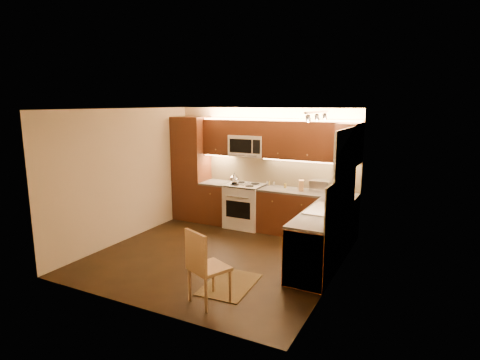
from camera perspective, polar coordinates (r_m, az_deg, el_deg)
The scene contains 37 objects.
floor at distance 6.96m, azimuth -3.21°, elevation -10.83°, with size 4.00×4.00×0.01m, color black.
ceiling at distance 6.46m, azimuth -3.45°, elevation 10.21°, with size 4.00×4.00×0.01m, color beige.
wall_back at distance 8.36m, azimuth 3.58°, elevation 1.80°, with size 4.00×0.01×2.50m, color beige.
wall_front at distance 5.02m, azimuth -14.90°, elevation -4.86°, with size 4.00×0.01×2.50m, color beige.
wall_left at distance 7.78m, azimuth -16.17°, elevation 0.68°, with size 0.01×4.00×2.50m, color beige.
wall_right at distance 5.87m, azimuth 13.82°, elevation -2.49°, with size 0.01×4.00×2.50m, color beige.
pantry at distance 8.90m, azimuth -7.02°, elevation 1.65°, with size 0.70×0.60×2.30m, color #4D2210.
base_cab_back_left at distance 8.70m, azimuth -3.28°, elevation -3.35°, with size 0.62×0.60×0.86m, color #4D2210.
counter_back_left at distance 8.60m, azimuth -3.32°, elevation -0.44°, with size 0.62×0.60×0.04m, color #363431.
base_cab_back_right at distance 7.91m, azimuth 9.60°, elevation -4.96°, with size 1.92×0.60×0.86m, color #4D2210.
counter_back_right at distance 7.80m, azimuth 9.70°, elevation -1.78°, with size 1.92×0.60×0.04m, color #363431.
base_cab_right at distance 6.55m, azimuth 11.72°, elevation -8.48°, with size 0.60×2.00×0.86m, color #4D2210.
counter_right at distance 6.41m, azimuth 11.87°, elevation -4.69°, with size 0.60×2.00×0.04m, color #363431.
dishwasher at distance 5.91m, azimuth 9.89°, elevation -10.58°, with size 0.58×0.60×0.84m, color silver.
backsplash_back at distance 8.23m, azimuth 5.79°, elevation 1.26°, with size 3.30×0.02×0.60m, color tan.
backsplash_right at distance 6.27m, azimuth 14.55°, elevation -2.15°, with size 0.02×2.00×0.60m, color tan.
upper_cab_back_left at distance 8.56m, azimuth -2.97°, elevation 6.25°, with size 0.62×0.35×0.75m, color #4D2210.
upper_cab_back_right at distance 7.76m, azimuth 10.22°, elevation 5.58°, with size 1.92×0.35×0.75m, color #4D2210.
upper_cab_bridge at distance 8.23m, azimuth 1.23°, elevation 7.60°, with size 0.76×0.35×0.31m, color #4D2210.
upper_cab_right_corner at distance 7.16m, azimuth 15.27°, elevation 4.92°, with size 0.35×0.50×0.75m, color #4D2210.
stove at distance 8.36m, azimuth 0.74°, elevation -3.72°, with size 0.76×0.65×0.92m, color silver, non-canonical shape.
microwave at distance 8.25m, azimuth 1.17°, elevation 4.99°, with size 0.76×0.38×0.44m, color silver, non-canonical shape.
window_frame at distance 6.34m, azimuth 14.98°, elevation 1.66°, with size 0.03×1.44×1.24m, color silver.
window_blinds at distance 6.34m, azimuth 14.80°, elevation 1.68°, with size 0.02×1.36×1.16m, color silver.
sink at distance 6.53m, azimuth 12.25°, elevation -3.56°, with size 0.52×0.86×0.15m, color silver, non-canonical shape.
faucet at distance 6.47m, azimuth 13.82°, elevation -3.07°, with size 0.20×0.04×0.30m, color silver, non-canonical shape.
track_light_bar at distance 6.22m, azimuth 11.11°, elevation 9.62°, with size 0.04×1.20×0.03m, color silver.
kettle at distance 8.26m, azimuth -0.85°, elevation 0.25°, with size 0.21×0.21×0.24m, color silver, non-canonical shape.
toaster_oven at distance 7.83m, azimuth 11.46°, elevation -0.82°, with size 0.37×0.28×0.22m, color silver.
knife_block at distance 7.83m, azimuth 8.84°, elevation -0.78°, with size 0.09×0.15×0.21m, color #AE764E.
spice_jar_a at distance 8.17m, azimuth 4.96°, elevation -0.59°, with size 0.04×0.04×0.10m, color silver.
spice_jar_b at distance 8.27m, azimuth 4.18°, elevation -0.46°, with size 0.05×0.05×0.09m, color olive.
spice_jar_c at distance 8.22m, azimuth 4.03°, elevation -0.49°, with size 0.05×0.05×0.10m, color silver.
spice_jar_d at distance 8.05m, azimuth 6.57°, elevation -0.82°, with size 0.05×0.05×0.09m, color olive.
soap_bottle at distance 7.23m, azimuth 15.31°, elevation -2.01°, with size 0.10×0.10×0.22m, color silver.
rug at distance 5.92m, azimuth -1.48°, elevation -14.86°, with size 0.66×0.99×0.01m, color black.
dining_chair at distance 5.28m, azimuth -4.45°, elevation -12.31°, with size 0.45×0.45×1.01m, color #AE764E, non-canonical shape.
Camera 1 is at (3.25, -5.58, 2.60)m, focal length 29.49 mm.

